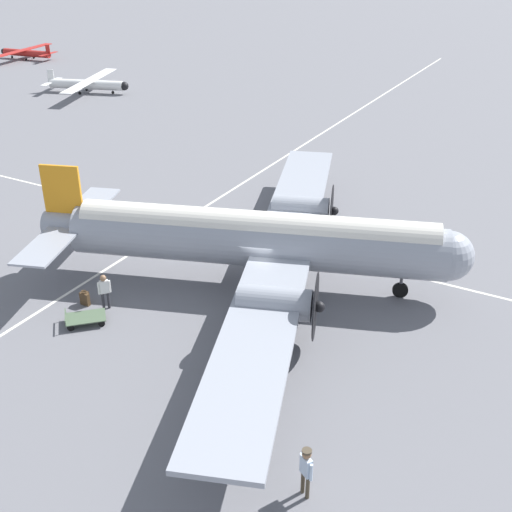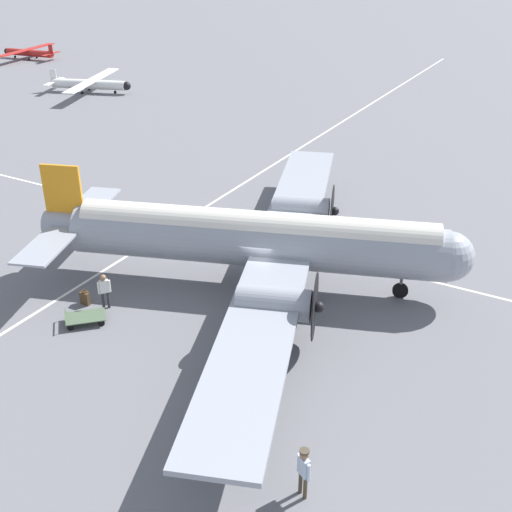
# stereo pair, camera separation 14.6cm
# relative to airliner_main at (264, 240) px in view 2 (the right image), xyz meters

# --- Properties ---
(ground_plane) EXTENTS (300.00, 300.00, 0.00)m
(ground_plane) POSITION_rel_airliner_main_xyz_m (0.33, 0.12, -2.37)
(ground_plane) COLOR slate
(apron_line_eastwest) EXTENTS (120.00, 0.16, 0.01)m
(apron_line_eastwest) POSITION_rel_airliner_main_xyz_m (0.33, -4.22, -2.37)
(apron_line_eastwest) COLOR silver
(apron_line_eastwest) RESTS_ON ground_plane
(apron_line_northsouth) EXTENTS (0.16, 120.00, 0.01)m
(apron_line_northsouth) POSITION_rel_airliner_main_xyz_m (7.45, 0.12, -2.37)
(apron_line_northsouth) COLOR silver
(apron_line_northsouth) RESTS_ON ground_plane
(airliner_main) EXTENTS (19.65, 26.70, 5.31)m
(airliner_main) POSITION_rel_airliner_main_xyz_m (0.00, 0.00, 0.00)
(airliner_main) COLOR #9399A3
(airliner_main) RESTS_ON ground_plane
(crew_foreground) EXTENTS (0.53, 0.40, 1.77)m
(crew_foreground) POSITION_rel_airliner_main_xyz_m (-6.97, 10.27, -1.26)
(crew_foreground) COLOR #473D2D
(crew_foreground) RESTS_ON ground_plane
(passenger_boarding) EXTENTS (0.39, 0.46, 1.67)m
(passenger_boarding) POSITION_rel_airliner_main_xyz_m (5.04, 5.14, -1.35)
(passenger_boarding) COLOR #2D2D33
(passenger_boarding) RESTS_ON ground_plane
(suitcase_near_door) EXTENTS (0.35, 0.13, 0.64)m
(suitcase_near_door) POSITION_rel_airliner_main_xyz_m (6.14, 5.23, -2.07)
(suitcase_near_door) COLOR #47331E
(suitcase_near_door) RESTS_ON ground_plane
(suitcase_upright_spare) EXTENTS (0.45, 0.19, 0.63)m
(suitcase_upright_spare) POSITION_rel_airliner_main_xyz_m (6.06, 5.36, -2.07)
(suitcase_upright_spare) COLOR #47331E
(suitcase_upright_spare) RESTS_ON ground_plane
(baggage_cart) EXTENTS (1.91, 1.90, 0.56)m
(baggage_cart) POSITION_rel_airliner_main_xyz_m (5.03, 6.48, -2.10)
(baggage_cart) COLOR #4C6047
(baggage_cart) RESTS_ON ground_plane
(light_aircraft_distant) EXTENTS (7.41, 9.89, 1.91)m
(light_aircraft_distant) POSITION_rel_airliner_main_xyz_m (52.04, -34.44, -1.56)
(light_aircraft_distant) COLOR #B2231E
(light_aircraft_distant) RESTS_ON ground_plane
(light_aircraft_taxiing) EXTENTS (8.47, 11.03, 2.14)m
(light_aircraft_taxiing) POSITION_rel_airliner_main_xyz_m (33.15, -24.96, -1.50)
(light_aircraft_taxiing) COLOR white
(light_aircraft_taxiing) RESTS_ON ground_plane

